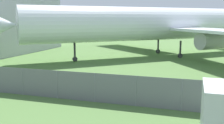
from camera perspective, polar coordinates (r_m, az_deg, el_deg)
perimeter_fence at (r=15.89m, az=-3.82°, el=-5.58°), size 56.07×0.07×1.80m
airplane at (r=36.08m, az=10.66°, el=8.11°), size 36.74×32.77×12.91m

